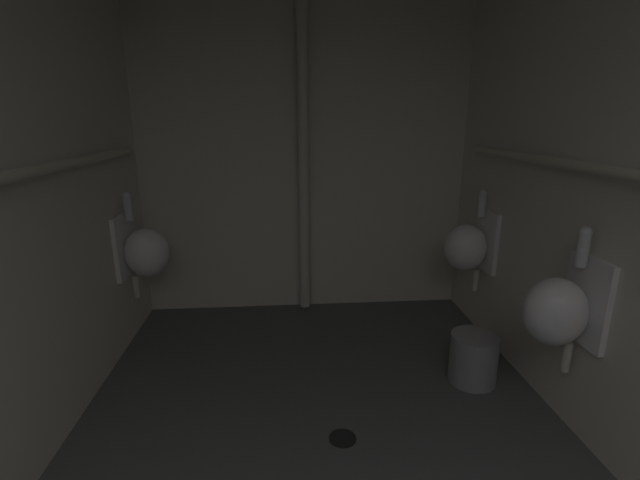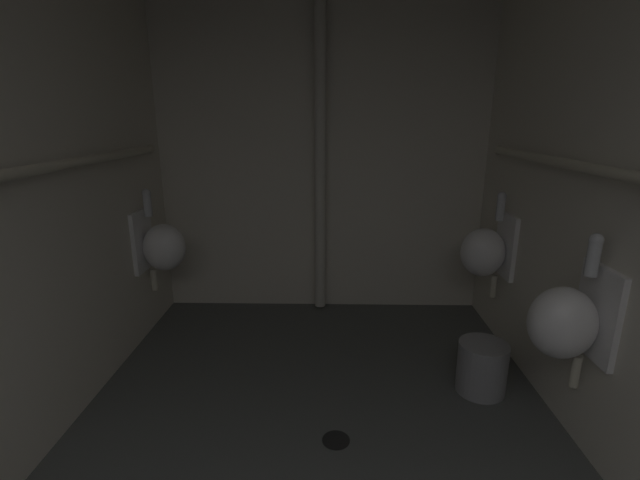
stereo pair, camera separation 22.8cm
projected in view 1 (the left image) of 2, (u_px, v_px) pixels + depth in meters
The scene contains 12 objects.
floor at pixel (323, 445), 2.25m from camera, with size 2.72×3.45×0.08m, color #4C4F4C.
wall_left at pixel (0, 206), 1.80m from camera, with size 0.06×3.45×2.44m, color beige.
wall_right at pixel (613, 197), 2.01m from camera, with size 0.06×3.45×2.44m, color beige.
wall_back at pixel (304, 162), 3.53m from camera, with size 2.72×0.06×2.44m, color beige.
urinal_left_mid at pixel (144, 251), 3.07m from camera, with size 0.32×0.30×0.76m.
urinal_right_mid at pixel (560, 309), 2.14m from camera, with size 0.32×0.30×0.76m.
urinal_right_far at pixel (469, 246), 3.18m from camera, with size 0.32×0.30×0.76m.
supply_pipe_left at pixel (21, 174), 1.80m from camera, with size 0.06×2.70×0.06m.
supply_pipe_right at pixel (606, 170), 1.93m from camera, with size 0.06×2.70×0.06m.
standpipe_back_wall at pixel (303, 164), 3.43m from camera, with size 0.09×0.09×2.39m, color beige.
floor_drain at pixel (343, 438), 2.24m from camera, with size 0.14×0.14×0.01m, color black.
waste_bin at pixel (473, 358), 2.69m from camera, with size 0.29×0.29×0.31m, color gray.
Camera 1 is at (-0.17, -0.21, 1.57)m, focal length 24.78 mm.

